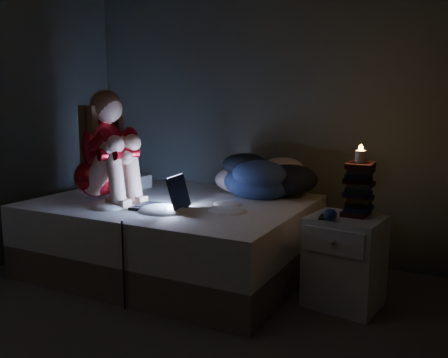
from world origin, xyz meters
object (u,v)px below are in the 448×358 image
Objects in this scene: laptop at (159,191)px; candle at (360,161)px; phone at (327,218)px; bed at (173,235)px; woman at (96,146)px; nightstand at (345,261)px.

candle is (1.37, 0.33, 0.26)m from laptop.
bed is at bearing 155.75° from phone.
bed is 2.38× the size of woman.
candle is 0.57× the size of phone.
nightstand reaches higher than bed.
phone is (1.85, 0.08, -0.40)m from woman.
bed is 3.43× the size of nightstand.
woman is at bearing -154.29° from bed.
woman is at bearing -172.15° from candle.
woman reaches higher than laptop.
candle reaches higher than laptop.
candle reaches higher than nightstand.
woman is 1.44× the size of nightstand.
phone is (-0.10, -0.11, 0.31)m from nightstand.
phone is at bearing -7.77° from bed.
woman is 0.70m from laptop.
bed is 0.94m from woman.
candle is at bearing 6.39° from laptop.
phone is (-0.16, -0.19, -0.36)m from candle.
bed is at bearing 34.85° from woman.
nightstand is 7.62× the size of candle.
woman reaches higher than bed.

